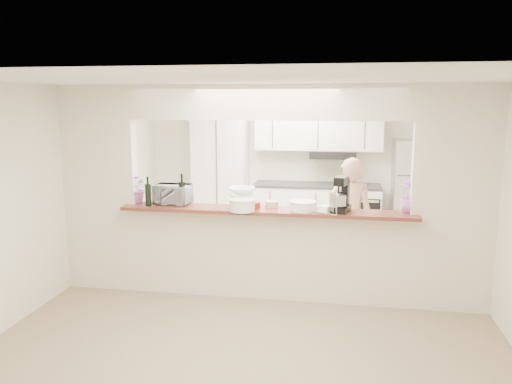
% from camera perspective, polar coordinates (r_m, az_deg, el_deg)
% --- Properties ---
extents(floor, '(6.00, 6.00, 0.00)m').
position_cam_1_polar(floor, '(6.11, 1.18, -11.90)').
color(floor, tan).
rests_on(floor, ground).
extents(tile_overlay, '(5.00, 2.90, 0.01)m').
position_cam_1_polar(tile_overlay, '(7.55, 2.95, -7.45)').
color(tile_overlay, beige).
rests_on(tile_overlay, floor).
extents(partition, '(5.00, 0.15, 2.50)m').
position_cam_1_polar(partition, '(5.71, 1.24, 2.00)').
color(partition, silver).
rests_on(partition, floor).
extents(bar_counter, '(3.40, 0.38, 1.09)m').
position_cam_1_polar(bar_counter, '(5.91, 1.20, -6.74)').
color(bar_counter, silver).
rests_on(bar_counter, floor).
extents(kitchen_cabinets, '(3.15, 0.62, 2.25)m').
position_cam_1_polar(kitchen_cabinets, '(8.48, 2.70, 1.28)').
color(kitchen_cabinets, silver).
rests_on(kitchen_cabinets, floor).
extents(refrigerator, '(0.75, 0.70, 1.70)m').
position_cam_1_polar(refrigerator, '(8.46, 17.84, -0.09)').
color(refrigerator, '#B1B2B6').
rests_on(refrigerator, floor).
extents(flower_left, '(0.40, 0.37, 0.35)m').
position_cam_1_polar(flower_left, '(6.23, -13.42, 0.40)').
color(flower_left, '#D26FC9').
rests_on(flower_left, bar_counter).
extents(wine_bottle_a, '(0.07, 0.07, 0.35)m').
position_cam_1_polar(wine_bottle_a, '(6.02, -12.23, -0.27)').
color(wine_bottle_a, black).
rests_on(wine_bottle_a, bar_counter).
extents(wine_bottle_b, '(0.08, 0.08, 0.39)m').
position_cam_1_polar(wine_bottle_b, '(5.93, -8.44, -0.16)').
color(wine_bottle_b, black).
rests_on(wine_bottle_b, bar_counter).
extents(toaster_oven, '(0.44, 0.31, 0.23)m').
position_cam_1_polar(toaster_oven, '(6.08, -9.49, -0.26)').
color(toaster_oven, '#A4A4A9').
rests_on(toaster_oven, bar_counter).
extents(serving_bowls, '(0.31, 0.31, 0.22)m').
position_cam_1_polar(serving_bowls, '(5.86, -1.60, -0.58)').
color(serving_bowls, white).
rests_on(serving_bowls, bar_counter).
extents(plate_stack_a, '(0.30, 0.30, 0.14)m').
position_cam_1_polar(plate_stack_a, '(5.63, -1.58, -1.49)').
color(plate_stack_a, white).
rests_on(plate_stack_a, bar_counter).
extents(plate_stack_b, '(0.30, 0.30, 0.11)m').
position_cam_1_polar(plate_stack_b, '(5.68, 5.35, -1.57)').
color(plate_stack_b, white).
rests_on(plate_stack_b, bar_counter).
extents(red_bowl, '(0.16, 0.16, 0.07)m').
position_cam_1_polar(red_bowl, '(5.77, -0.29, -1.50)').
color(red_bowl, maroon).
rests_on(red_bowl, bar_counter).
extents(tan_bowl, '(0.15, 0.15, 0.07)m').
position_cam_1_polar(tan_bowl, '(5.84, 1.83, -1.37)').
color(tan_bowl, '#C8B88D').
rests_on(tan_bowl, bar_counter).
extents(utensil_caddy, '(0.30, 0.24, 0.24)m').
position_cam_1_polar(utensil_caddy, '(5.55, 8.35, -1.40)').
color(utensil_caddy, silver).
rests_on(utensil_caddy, bar_counter).
extents(stand_mixer, '(0.24, 0.31, 0.40)m').
position_cam_1_polar(stand_mixer, '(5.65, 9.77, -0.43)').
color(stand_mixer, black).
rests_on(stand_mixer, bar_counter).
extents(flower_right, '(0.27, 0.27, 0.37)m').
position_cam_1_polar(flower_right, '(5.79, 17.18, -0.45)').
color(flower_right, '#BB6FCF').
rests_on(flower_right, bar_counter).
extents(person, '(0.62, 0.44, 1.60)m').
position_cam_1_polar(person, '(6.59, 10.68, -3.09)').
color(person, tan).
rests_on(person, floor).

